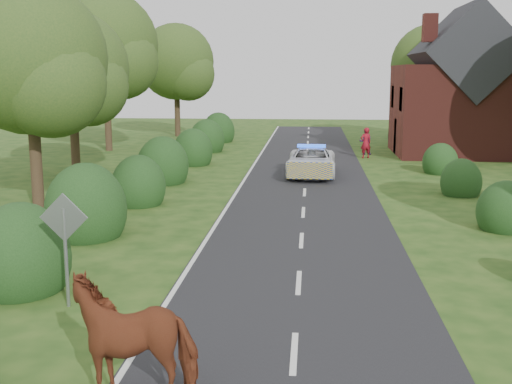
# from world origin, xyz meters

# --- Properties ---
(ground) EXTENTS (120.00, 120.00, 0.00)m
(ground) POSITION_xyz_m (0.00, 0.00, 0.00)
(ground) COLOR #1D4013
(road) EXTENTS (6.00, 70.00, 0.02)m
(road) POSITION_xyz_m (0.00, 15.00, 0.01)
(road) COLOR black
(road) RESTS_ON ground
(road_markings) EXTENTS (4.96, 70.00, 0.01)m
(road_markings) POSITION_xyz_m (-1.60, 12.93, 0.03)
(road_markings) COLOR white
(road_markings) RESTS_ON road
(hedgerow_left) EXTENTS (2.75, 50.41, 3.00)m
(hedgerow_left) POSITION_xyz_m (-6.51, 11.69, 0.75)
(hedgerow_left) COLOR #1C3B17
(hedgerow_left) RESTS_ON ground
(hedgerow_right) EXTENTS (2.10, 45.78, 2.10)m
(hedgerow_right) POSITION_xyz_m (6.60, 11.21, 0.55)
(hedgerow_right) COLOR #1C3B17
(hedgerow_right) RESTS_ON ground
(tree_left_a) EXTENTS (5.74, 5.60, 8.38)m
(tree_left_a) POSITION_xyz_m (-9.75, 11.86, 5.34)
(tree_left_a) COLOR #332316
(tree_left_a) RESTS_ON ground
(tree_left_b) EXTENTS (5.74, 5.60, 8.07)m
(tree_left_b) POSITION_xyz_m (-11.25, 19.86, 5.04)
(tree_left_b) COLOR #332316
(tree_left_b) RESTS_ON ground
(tree_left_c) EXTENTS (6.97, 6.80, 10.22)m
(tree_left_c) POSITION_xyz_m (-12.70, 29.83, 6.53)
(tree_left_c) COLOR #332316
(tree_left_c) RESTS_ON ground
(tree_left_d) EXTENTS (6.15, 6.00, 8.89)m
(tree_left_d) POSITION_xyz_m (-10.23, 39.85, 5.64)
(tree_left_d) COLOR #332316
(tree_left_d) RESTS_ON ground
(tree_right_c) EXTENTS (6.15, 6.00, 8.58)m
(tree_right_c) POSITION_xyz_m (9.27, 37.85, 5.34)
(tree_right_c) COLOR #332316
(tree_right_c) RESTS_ON ground
(road_sign) EXTENTS (1.06, 0.08, 2.53)m
(road_sign) POSITION_xyz_m (-5.00, 2.00, 1.65)
(road_sign) COLOR gray
(road_sign) RESTS_ON ground
(house) EXTENTS (8.00, 7.40, 9.17)m
(house) POSITION_xyz_m (9.49, 30.00, 3.79)
(house) COLOR maroon
(house) RESTS_ON ground
(cow) EXTENTS (2.54, 1.64, 1.67)m
(cow) POSITION_xyz_m (-2.46, -1.69, 0.84)
(cow) COLOR brown
(cow) RESTS_ON ground
(police_van) EXTENTS (2.47, 5.17, 1.55)m
(police_van) POSITION_xyz_m (0.27, 20.67, 0.70)
(police_van) COLOR white
(police_van) RESTS_ON ground
(pedestrian_red) EXTENTS (0.78, 0.64, 1.83)m
(pedestrian_red) POSITION_xyz_m (3.50, 27.69, 0.91)
(pedestrian_red) COLOR maroon
(pedestrian_red) RESTS_ON ground
(pedestrian_purple) EXTENTS (0.79, 0.62, 1.61)m
(pedestrian_purple) POSITION_xyz_m (3.62, 29.25, 0.81)
(pedestrian_purple) COLOR #472156
(pedestrian_purple) RESTS_ON ground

